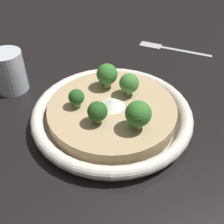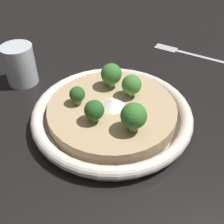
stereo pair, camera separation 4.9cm
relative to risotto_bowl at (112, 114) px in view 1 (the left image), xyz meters
name	(u,v)px [view 1 (the left image)]	position (x,y,z in m)	size (l,w,h in m)	color
ground_plane	(112,121)	(0.00, 0.00, -0.02)	(6.00, 6.00, 0.00)	black
risotto_bowl	(112,114)	(0.00, 0.00, 0.00)	(0.28, 0.28, 0.04)	silver
cheese_sprinkle	(109,103)	(0.00, 0.00, 0.02)	(0.04, 0.04, 0.01)	white
broccoli_back_right	(97,112)	(0.04, 0.03, 0.04)	(0.03, 0.03, 0.04)	#668E47
broccoli_front_left	(107,75)	(-0.01, -0.06, 0.04)	(0.04, 0.04, 0.05)	#84A856
broccoli_right	(76,98)	(0.06, -0.02, 0.04)	(0.03, 0.03, 0.03)	#84A856
broccoli_left	(129,84)	(-0.04, -0.02, 0.04)	(0.04, 0.04, 0.04)	#759E4C
broccoli_back_left	(138,114)	(-0.02, 0.06, 0.05)	(0.04, 0.04, 0.05)	#84A856
drinking_glass	(9,71)	(0.15, -0.17, 0.02)	(0.06, 0.06, 0.08)	silver
fork_utensil	(167,48)	(-0.23, -0.20, -0.02)	(0.14, 0.14, 0.00)	#B7B7BC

